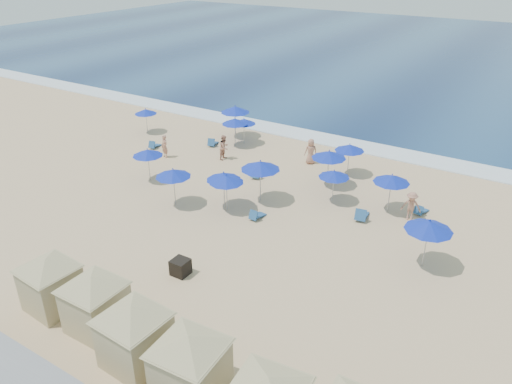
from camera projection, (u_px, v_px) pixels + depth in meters
ground at (233, 232)px, 26.75m from camera, size 160.00×160.00×0.00m
ocean at (461, 57)px, 68.37m from camera, size 160.00×80.00×0.06m
surf_line at (347, 144)px, 38.46m from camera, size 160.00×2.50×0.08m
trash_bin at (180, 267)px, 23.15m from camera, size 0.78×0.78×0.77m
cabana_0 at (49, 277)px, 20.53m from camera, size 4.27×4.27×2.68m
cabana_1 at (94, 296)px, 19.36m from camera, size 4.37×4.37×2.74m
cabana_2 at (134, 328)px, 17.69m from camera, size 4.51×4.51×2.83m
cabana_3 at (190, 358)px, 16.37m from camera, size 4.54×4.54×2.85m
umbrella_0 at (146, 111)px, 40.12m from camera, size 1.79×1.79×2.04m
umbrella_1 at (148, 153)px, 31.77m from camera, size 1.95×1.95×2.22m
umbrella_2 at (235, 121)px, 37.35m from camera, size 1.97×1.97×2.25m
umbrella_3 at (173, 173)px, 28.64m from camera, size 2.07×2.07×2.35m
umbrella_4 at (244, 121)px, 37.82m from camera, size 1.82×1.82×2.07m
umbrella_5 at (260, 165)px, 28.99m from camera, size 2.33×2.33×2.65m
umbrella_6 at (226, 179)px, 28.09m from camera, size 2.00×2.00×2.27m
umbrella_7 at (329, 155)px, 30.92m from camera, size 2.17×2.17×2.47m
umbrella_8 at (334, 174)px, 29.09m from camera, size 1.84×1.84×2.09m
umbrella_9 at (350, 148)px, 32.55m from camera, size 1.95×1.95×2.22m
umbrella_10 at (392, 179)px, 27.94m from camera, size 2.07×2.07×2.36m
umbrella_11 at (429, 226)px, 22.94m from camera, size 2.25×2.25×2.56m
umbrella_12 at (224, 176)px, 28.36m from camera, size 2.02×2.02×2.30m
umbrella_13 at (235, 109)px, 39.01m from camera, size 2.29×2.29×2.60m
beach_chair_0 at (154, 145)px, 37.71m from camera, size 0.72×1.23×0.64m
beach_chair_1 at (213, 143)px, 38.12m from camera, size 0.90×1.32×0.67m
beach_chair_2 at (257, 174)px, 32.93m from camera, size 0.85×1.39×0.72m
beach_chair_3 at (256, 215)px, 27.94m from camera, size 0.56×1.16×0.62m
beach_chair_4 at (362, 215)px, 27.89m from camera, size 0.86×1.48×0.76m
beach_chair_5 at (421, 210)px, 28.46m from camera, size 0.69×1.19×0.61m
beachgoer_0 at (165, 146)px, 35.76m from camera, size 0.70×0.57×1.67m
beachgoer_1 at (224, 147)px, 35.47m from camera, size 0.73×0.91×1.77m
beachgoer_2 at (411, 206)px, 27.58m from camera, size 1.21×0.88×1.69m
beachgoer_3 at (311, 151)px, 34.73m from camera, size 1.04×1.01×1.80m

